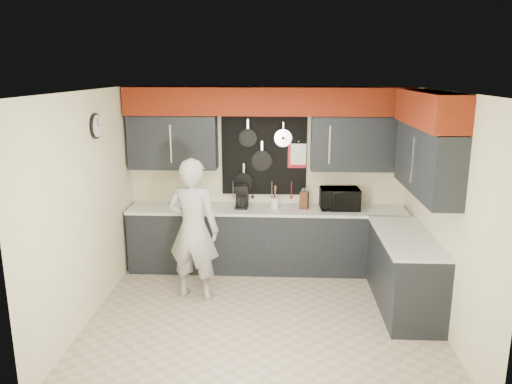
# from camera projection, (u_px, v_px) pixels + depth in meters

# --- Properties ---
(ground) EXTENTS (4.00, 4.00, 0.00)m
(ground) POSITION_uv_depth(u_px,v_px,m) (263.00, 316.00, 5.86)
(ground) COLOR tan
(ground) RESTS_ON ground
(back_wall_assembly) EXTENTS (4.00, 0.36, 2.60)m
(back_wall_assembly) POSITION_uv_depth(u_px,v_px,m) (268.00, 130.00, 6.93)
(back_wall_assembly) COLOR #F1EFBA
(back_wall_assembly) RESTS_ON ground
(right_wall_assembly) EXTENTS (0.36, 3.50, 2.60)m
(right_wall_assembly) POSITION_uv_depth(u_px,v_px,m) (430.00, 151.00, 5.56)
(right_wall_assembly) COLOR #F1EFBA
(right_wall_assembly) RESTS_ON ground
(left_wall_assembly) EXTENTS (0.05, 3.50, 2.60)m
(left_wall_assembly) POSITION_uv_depth(u_px,v_px,m) (88.00, 204.00, 5.66)
(left_wall_assembly) COLOR #F1EFBA
(left_wall_assembly) RESTS_ON ground
(base_cabinets) EXTENTS (3.95, 2.20, 0.92)m
(base_cabinets) POSITION_uv_depth(u_px,v_px,m) (302.00, 247.00, 6.83)
(base_cabinets) COLOR black
(base_cabinets) RESTS_ON ground
(microwave) EXTENTS (0.55, 0.39, 0.30)m
(microwave) POSITION_uv_depth(u_px,v_px,m) (339.00, 199.00, 6.96)
(microwave) COLOR black
(microwave) RESTS_ON base_cabinets
(knife_block) EXTENTS (0.14, 0.14, 0.25)m
(knife_block) POSITION_uv_depth(u_px,v_px,m) (304.00, 200.00, 6.98)
(knife_block) COLOR #3E2313
(knife_block) RESTS_ON base_cabinets
(utensil_crock) EXTENTS (0.11, 0.11, 0.15)m
(utensil_crock) POSITION_uv_depth(u_px,v_px,m) (275.00, 203.00, 7.02)
(utensil_crock) COLOR white
(utensil_crock) RESTS_ON base_cabinets
(coffee_maker) EXTENTS (0.19, 0.23, 0.33)m
(coffee_maker) POSITION_uv_depth(u_px,v_px,m) (242.00, 196.00, 7.03)
(coffee_maker) COLOR black
(coffee_maker) RESTS_ON base_cabinets
(person) EXTENTS (0.73, 0.56, 1.80)m
(person) POSITION_uv_depth(u_px,v_px,m) (193.00, 230.00, 6.16)
(person) COLOR #B0B1AE
(person) RESTS_ON ground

